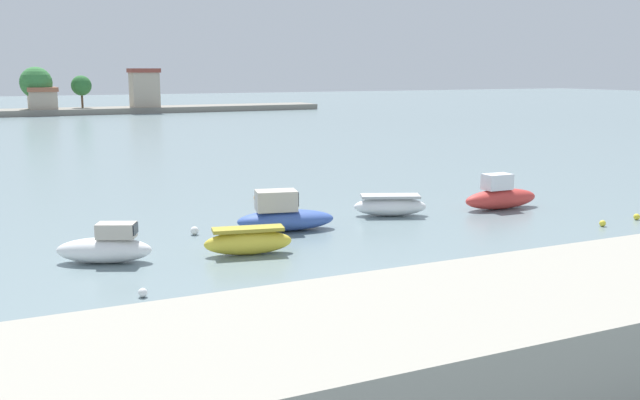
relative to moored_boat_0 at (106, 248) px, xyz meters
The scene contains 13 objects.
ground_plane 11.80m from the moored_boat_0, 47.05° to the right, with size 400.00×400.00×0.00m, color slate.
seawall_embankment 17.55m from the moored_boat_0, 62.77° to the right, with size 87.13×5.50×2.45m, color #9E998C.
moored_boat_0 is the anchor object (origin of this frame).
moored_boat_1 5.51m from the moored_boat_0, 12.51° to the right, with size 3.69×1.70×1.11m.
moored_boat_2 8.66m from the moored_boat_0, 14.95° to the left, with size 4.79×2.66×1.89m.
moored_boat_3 14.86m from the moored_boat_0, 11.62° to the left, with size 3.93×2.68×1.08m.
moored_boat_4 20.93m from the moored_boat_0, ahead, with size 4.51×1.44×1.90m.
mooring_buoy_0 25.27m from the moored_boat_0, ahead, with size 0.31×0.31×0.31m, color yellow.
mooring_buoy_1 4.94m from the moored_boat_0, 85.83° to the right, with size 0.31×0.31×0.31m, color white.
mooring_buoy_2 5.39m from the moored_boat_0, 35.56° to the left, with size 0.38×0.38×0.38m, color white.
mooring_buoy_3 13.84m from the moored_boat_0, 44.45° to the left, with size 0.42×0.42×0.42m, color orange.
mooring_buoy_4 22.63m from the moored_boat_0, ahead, with size 0.30×0.30×0.30m, color yellow.
distant_shoreline 98.03m from the moored_boat_0, 87.33° to the left, with size 91.58×7.67×7.80m.
Camera 1 is at (-12.15, -19.04, 7.35)m, focal length 40.14 mm.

